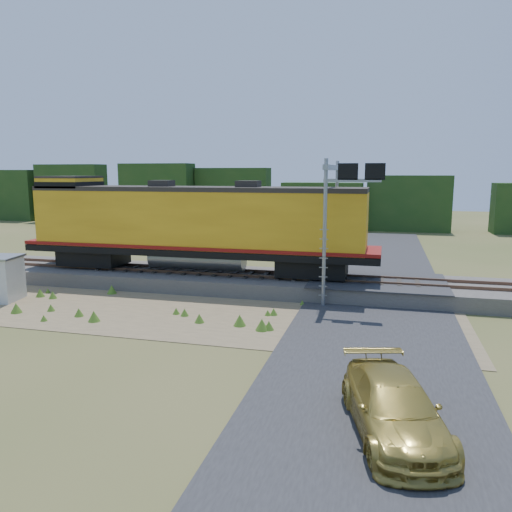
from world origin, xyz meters
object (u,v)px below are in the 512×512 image
(locomotive, at_px, (191,224))
(signal_gantry, at_px, (337,195))
(car, at_px, (394,407))
(shed, at_px, (0,278))

(locomotive, relative_size, signal_gantry, 2.89)
(car, bearing_deg, signal_gantry, 86.96)
(locomotive, height_order, car, locomotive)
(shed, height_order, signal_gantry, signal_gantry)
(locomotive, bearing_deg, car, -52.42)
(signal_gantry, height_order, car, signal_gantry)
(shed, bearing_deg, signal_gantry, 6.86)
(locomotive, height_order, signal_gantry, signal_gantry)
(locomotive, relative_size, car, 4.16)
(signal_gantry, relative_size, car, 1.44)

